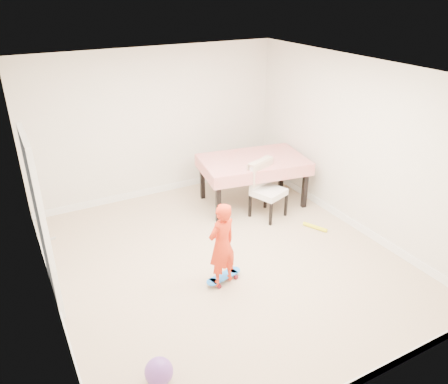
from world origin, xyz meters
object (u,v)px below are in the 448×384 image
dining_table (253,181)px  child (222,247)px  skateboard (224,278)px  balloon (159,372)px  dining_chair (269,190)px

dining_table → child: bearing=-121.8°
dining_table → skateboard: dining_table is taller
child → balloon: 1.70m
dining_table → child: size_ratio=1.55×
dining_chair → skateboard: bearing=-161.0°
dining_chair → child: bearing=-160.8°
child → dining_table: bearing=-145.4°
skateboard → dining_table: bearing=36.4°
dining_chair → balloon: (-2.79, -2.31, -0.34)m
child → balloon: bearing=25.9°
dining_table → skateboard: size_ratio=3.28×
skateboard → dining_chair: bearing=26.2°
dining_chair → balloon: size_ratio=3.40×
balloon → skateboard: bearing=40.5°
skateboard → child: child is taller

